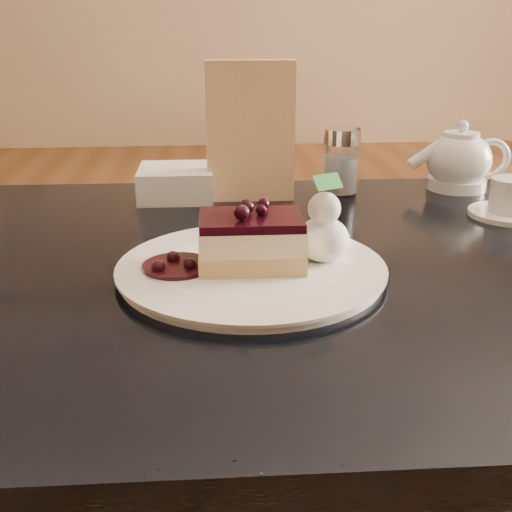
{
  "coord_description": "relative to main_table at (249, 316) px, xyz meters",
  "views": [
    {
      "loc": [
        0.18,
        -0.72,
        1.08
      ],
      "look_at": [
        0.23,
        -0.06,
        0.83
      ],
      "focal_mm": 45.0,
      "sensor_mm": 36.0,
      "label": 1
    }
  ],
  "objects": [
    {
      "name": "sugar_shaker",
      "position": [
        0.18,
        0.31,
        0.14
      ],
      "size": [
        0.06,
        0.06,
        0.11
      ],
      "color": "white",
      "rests_on": "main_table"
    },
    {
      "name": "whipped_cream",
      "position": [
        0.09,
        -0.04,
        0.12
      ],
      "size": [
        0.06,
        0.06,
        0.06
      ],
      "color": "white",
      "rests_on": "dessert_plate"
    },
    {
      "name": "dessert_plate",
      "position": [
        -0.0,
        -0.05,
        0.09
      ],
      "size": [
        0.32,
        0.32,
        0.01
      ],
      "primitive_type": "cylinder",
      "color": "white",
      "rests_on": "main_table"
    },
    {
      "name": "tea_set",
      "position": [
        0.41,
        0.29,
        0.13
      ],
      "size": [
        0.19,
        0.29,
        0.11
      ],
      "color": "white",
      "rests_on": "main_table"
    },
    {
      "name": "menu_card",
      "position": [
        0.02,
        0.29,
        0.2
      ],
      "size": [
        0.15,
        0.03,
        0.23
      ],
      "primitive_type": "cube",
      "rotation": [
        0.0,
        0.0,
        -0.02
      ],
      "color": "#FAE6BD",
      "rests_on": "main_table"
    },
    {
      "name": "berry_sauce",
      "position": [
        -0.09,
        -0.06,
        0.1
      ],
      "size": [
        0.08,
        0.08,
        0.01
      ],
      "primitive_type": "cylinder",
      "color": "black",
      "rests_on": "dessert_plate"
    },
    {
      "name": "main_table",
      "position": [
        0.0,
        0.0,
        0.0
      ],
      "size": [
        1.27,
        0.86,
        0.78
      ],
      "rotation": [
        0.0,
        0.0,
        -0.02
      ],
      "color": "black",
      "rests_on": "ground"
    },
    {
      "name": "cheesecake_slice",
      "position": [
        -0.0,
        -0.05,
        0.12
      ],
      "size": [
        0.13,
        0.09,
        0.06
      ],
      "rotation": [
        0.0,
        0.0,
        -0.02
      ],
      "color": "#DCAD75",
      "rests_on": "dessert_plate"
    },
    {
      "name": "napkin_stack",
      "position": [
        -0.1,
        0.31,
        0.11
      ],
      "size": [
        0.13,
        0.13,
        0.05
      ],
      "primitive_type": "cube",
      "rotation": [
        0.0,
        0.0,
        -0.02
      ],
      "color": "white",
      "rests_on": "main_table"
    }
  ]
}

